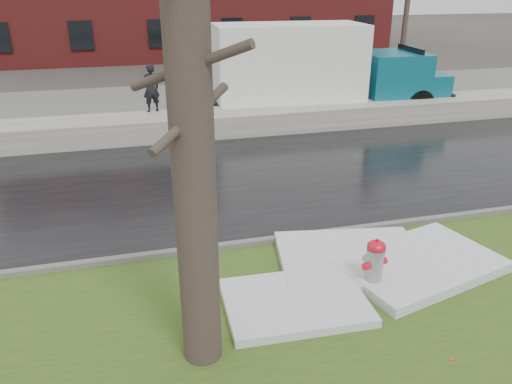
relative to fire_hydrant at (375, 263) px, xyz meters
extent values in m
plane|color=#47423D|center=(-1.15, 0.95, -0.54)|extent=(120.00, 120.00, 0.00)
cube|color=#2E4C19|center=(-1.15, -0.30, -0.52)|extent=(60.00, 4.50, 0.04)
cube|color=black|center=(-1.15, 5.45, -0.52)|extent=(60.00, 7.00, 0.03)
cube|color=slate|center=(-1.15, 13.95, -0.52)|extent=(60.00, 9.00, 0.03)
cube|color=slate|center=(-1.15, 1.95, -0.47)|extent=(60.00, 0.15, 0.14)
cube|color=#B7B3A7|center=(-1.15, 9.65, -0.16)|extent=(60.00, 1.60, 0.75)
cylinder|color=brown|center=(-7.15, 26.95, 2.71)|extent=(0.36, 0.36, 6.50)
cylinder|color=brown|center=(-7.15, 26.95, 3.06)|extent=(1.40, 0.61, 0.63)
cylinder|color=brown|center=(14.85, 24.95, 2.71)|extent=(0.36, 0.36, 6.50)
cylinder|color=#92949A|center=(0.00, -0.01, -0.10)|extent=(0.32, 0.32, 0.80)
ellipsoid|color=red|center=(0.00, -0.01, 0.30)|extent=(0.37, 0.37, 0.19)
cylinder|color=red|center=(0.00, -0.01, 0.41)|extent=(0.07, 0.07, 0.06)
cylinder|color=red|center=(-0.16, -0.05, -0.02)|extent=(0.14, 0.15, 0.13)
cylinder|color=red|center=(0.16, 0.03, -0.02)|extent=(0.14, 0.15, 0.13)
cylinder|color=#92949A|center=(-0.04, 0.16, -0.02)|extent=(0.18, 0.15, 0.16)
cylinder|color=brown|center=(-2.98, -0.84, 2.74)|extent=(0.68, 0.68, 6.48)
cylinder|color=brown|center=(-2.98, -0.84, 3.39)|extent=(1.26, 1.16, 0.67)
cylinder|color=brown|center=(-2.98, -0.84, 2.84)|extent=(1.06, 0.99, 0.58)
cube|color=black|center=(3.36, 10.95, 0.09)|extent=(7.81, 1.39, 0.21)
cube|color=white|center=(2.10, 11.02, 1.50)|extent=(5.37, 2.71, 2.62)
cube|color=#0C6071|center=(6.13, 10.80, 0.92)|extent=(2.36, 2.45, 1.65)
cube|color=#0C6071|center=(7.53, 10.72, 0.53)|extent=(1.28, 2.20, 0.87)
cube|color=black|center=(6.80, 10.76, 1.50)|extent=(0.18, 1.94, 0.87)
cube|color=black|center=(-1.10, 11.19, -0.22)|extent=(1.72, 1.25, 0.65)
cylinder|color=black|center=(6.80, 9.74, 0.00)|extent=(1.08, 0.35, 1.07)
cylinder|color=black|center=(6.91, 11.78, 0.00)|extent=(1.08, 0.35, 1.07)
cylinder|color=black|center=(2.34, 9.99, 0.00)|extent=(1.08, 0.35, 1.07)
cylinder|color=black|center=(2.45, 12.02, 0.00)|extent=(1.08, 0.35, 1.07)
cylinder|color=black|center=(0.79, 10.07, 0.00)|extent=(1.08, 0.35, 1.07)
cylinder|color=black|center=(0.90, 12.11, 0.00)|extent=(1.08, 0.35, 1.07)
imported|color=black|center=(-2.84, 10.25, 0.99)|extent=(0.64, 0.51, 1.55)
cube|color=silver|center=(0.03, 0.85, -0.42)|extent=(2.90, 2.42, 0.16)
cube|color=silver|center=(-1.40, -0.13, -0.43)|extent=(2.27, 1.69, 0.14)
cube|color=silver|center=(1.09, 0.36, -0.41)|extent=(3.16, 2.44, 0.18)
camera|label=1|loc=(-3.66, -6.29, 4.27)|focal=35.00mm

